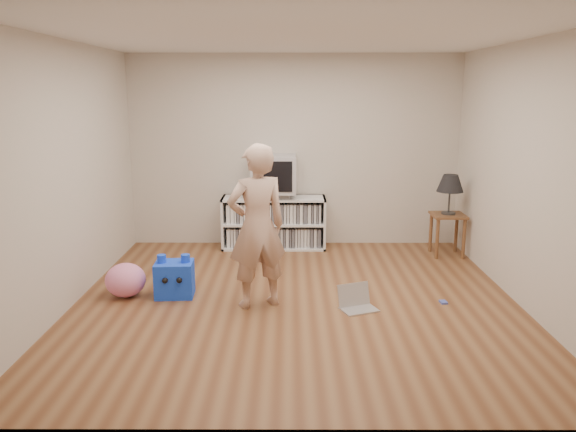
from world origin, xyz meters
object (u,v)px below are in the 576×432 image
at_px(laptop, 356,302).
at_px(plush_blue, 175,279).
at_px(person, 257,227).
at_px(plush_pink, 125,280).
at_px(table_lamp, 450,184).
at_px(dvd_deck, 274,195).
at_px(side_table, 448,224).
at_px(crt_tv, 274,174).
at_px(media_unit, 274,222).

bearing_deg(laptop, plush_blue, 148.13).
height_order(person, plush_pink, person).
bearing_deg(table_lamp, dvd_deck, 170.75).
bearing_deg(dvd_deck, plush_blue, -117.63).
relative_size(side_table, plush_blue, 1.22).
bearing_deg(person, plush_blue, -38.40).
bearing_deg(person, side_table, -165.28).
bearing_deg(person, crt_tv, -114.84).
height_order(crt_tv, laptop, crt_tv).
xyz_separation_m(dvd_deck, plush_blue, (-0.99, -1.89, -0.54)).
xyz_separation_m(person, plush_blue, (-0.89, 0.26, -0.62)).
bearing_deg(crt_tv, side_table, -9.17).
bearing_deg(dvd_deck, crt_tv, -90.00).
bearing_deg(crt_tv, plush_pink, -128.42).
bearing_deg(side_table, laptop, -126.90).
bearing_deg(dvd_deck, table_lamp, -9.25).
bearing_deg(side_table, crt_tv, 170.83).
bearing_deg(table_lamp, plush_pink, -157.99).
distance_m(media_unit, dvd_deck, 0.39).
bearing_deg(dvd_deck, plush_pink, -128.38).
bearing_deg(table_lamp, crt_tv, 170.83).
bearing_deg(person, dvd_deck, -114.84).
distance_m(table_lamp, person, 2.97).
bearing_deg(crt_tv, dvd_deck, 90.00).
bearing_deg(side_table, dvd_deck, 170.75).
xyz_separation_m(crt_tv, table_lamp, (2.27, -0.37, -0.08)).
relative_size(crt_tv, table_lamp, 1.17).
xyz_separation_m(laptop, plush_pink, (-2.38, 0.33, 0.11)).
bearing_deg(laptop, person, 153.78).
height_order(crt_tv, plush_pink, crt_tv).
distance_m(dvd_deck, laptop, 2.49).
relative_size(dvd_deck, side_table, 0.82).
distance_m(plush_blue, plush_pink, 0.51).
distance_m(dvd_deck, plush_pink, 2.48).
bearing_deg(side_table, plush_pink, -157.99).
relative_size(table_lamp, plush_pink, 1.24).
relative_size(crt_tv, laptop, 1.44).
bearing_deg(plush_blue, side_table, 21.84).
distance_m(dvd_deck, person, 2.15).
distance_m(side_table, laptop, 2.35).
height_order(crt_tv, side_table, crt_tv).
xyz_separation_m(dvd_deck, crt_tv, (0.00, -0.00, 0.29)).
height_order(side_table, person, person).
distance_m(media_unit, person, 2.21).
bearing_deg(plush_pink, laptop, -7.94).
height_order(table_lamp, person, person).
relative_size(person, plush_blue, 3.61).
bearing_deg(laptop, side_table, 31.51).
relative_size(table_lamp, laptop, 1.24).
relative_size(media_unit, side_table, 2.55).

